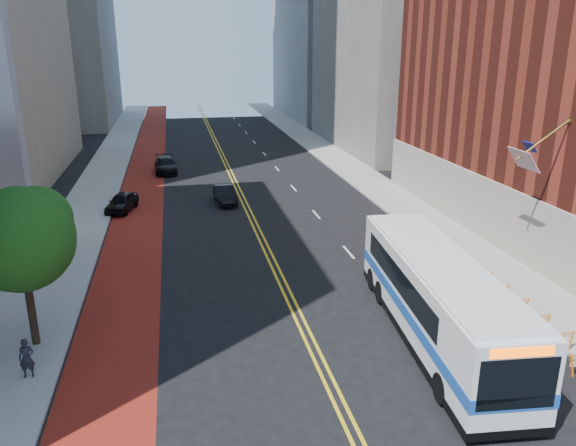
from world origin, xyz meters
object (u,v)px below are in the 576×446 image
Objects in this scene: car_b at (225,195)px; transit_bus at (436,297)px; car_c at (165,165)px; car_a at (122,202)px; street_tree at (22,235)px; pedestrian at (27,358)px.

transit_bus is at bearing -77.67° from car_b.
transit_bus is 37.00m from car_c.
car_a is (-14.55, 22.43, -1.24)m from transit_bus.
street_tree is 23.01m from car_b.
transit_bus is 2.71× the size of car_c.
street_tree reaches higher than car_c.
street_tree is at bearing -80.33° from car_a.
transit_bus is 8.82× the size of pedestrian.
car_c is at bearing 81.09° from street_tree.
car_a reaches higher than car_b.
pedestrian is (-1.72, -22.35, 0.24)m from car_a.
street_tree reaches higher than car_b.
street_tree reaches higher than pedestrian.
transit_bus is 26.76m from car_a.
car_c is at bearing 107.05° from car_b.
street_tree is 4.35× the size of pedestrian.
street_tree is 33.17m from car_c.
transit_bus is 16.30m from pedestrian.
street_tree is at bearing 175.93° from transit_bus.
car_c is (5.10, 32.51, -4.18)m from street_tree.
street_tree is 4.77m from pedestrian.
street_tree is 20.29m from car_a.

